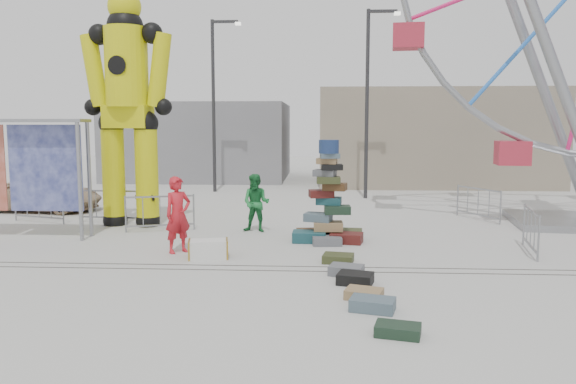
# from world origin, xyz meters

# --- Properties ---
(ground) EXTENTS (90.00, 90.00, 0.00)m
(ground) POSITION_xyz_m (0.00, 0.00, 0.00)
(ground) COLOR #9E9E99
(ground) RESTS_ON ground
(track_line_near) EXTENTS (40.00, 0.04, 0.01)m
(track_line_near) POSITION_xyz_m (0.00, 0.60, 0.00)
(track_line_near) COLOR #47443F
(track_line_near) RESTS_ON ground
(track_line_far) EXTENTS (40.00, 0.04, 0.01)m
(track_line_far) POSITION_xyz_m (0.00, 1.00, 0.00)
(track_line_far) COLOR #47443F
(track_line_far) RESTS_ON ground
(building_right) EXTENTS (12.00, 8.00, 5.00)m
(building_right) POSITION_xyz_m (7.00, 20.00, 2.50)
(building_right) COLOR gray
(building_right) RESTS_ON ground
(building_left) EXTENTS (10.00, 8.00, 4.40)m
(building_left) POSITION_xyz_m (-6.00, 22.00, 2.20)
(building_left) COLOR gray
(building_left) RESTS_ON ground
(lamp_post_right) EXTENTS (1.41, 0.25, 8.00)m
(lamp_post_right) POSITION_xyz_m (3.09, 13.00, 4.48)
(lamp_post_right) COLOR #2D2D30
(lamp_post_right) RESTS_ON ground
(lamp_post_left) EXTENTS (1.41, 0.25, 8.00)m
(lamp_post_left) POSITION_xyz_m (-3.91, 15.00, 4.48)
(lamp_post_left) COLOR #2D2D30
(lamp_post_left) RESTS_ON ground
(suitcase_tower) EXTENTS (1.96, 1.74, 2.78)m
(suitcase_tower) POSITION_xyz_m (1.24, 3.89, 0.78)
(suitcase_tower) COLOR #1C4C54
(suitcase_tower) RESTS_ON ground
(crash_test_dummy) EXTENTS (2.98, 1.31, 7.49)m
(crash_test_dummy) POSITION_xyz_m (-4.97, 5.93, 3.95)
(crash_test_dummy) COLOR black
(crash_test_dummy) RESTS_ON ground
(banner_scaffold) EXTENTS (4.62, 0.79, 3.34)m
(banner_scaffold) POSITION_xyz_m (-7.76, 3.85, 2.51)
(banner_scaffold) COLOR gray
(banner_scaffold) RESTS_ON ground
(steamer_trunk) EXTENTS (1.02, 0.71, 0.44)m
(steamer_trunk) POSITION_xyz_m (-1.66, 1.70, 0.22)
(steamer_trunk) COLOR silver
(steamer_trunk) RESTS_ON ground
(row_case_0) EXTENTS (0.78, 0.65, 0.19)m
(row_case_0) POSITION_xyz_m (1.45, 1.44, 0.10)
(row_case_0) COLOR #3C4321
(row_case_0) RESTS_ON ground
(row_case_1) EXTENTS (0.81, 0.67, 0.21)m
(row_case_1) POSITION_xyz_m (1.59, 0.35, 0.11)
(row_case_1) COLOR slate
(row_case_1) RESTS_ON ground
(row_case_2) EXTENTS (0.81, 0.69, 0.22)m
(row_case_2) POSITION_xyz_m (1.73, -0.32, 0.11)
(row_case_2) COLOR black
(row_case_2) RESTS_ON ground
(row_case_3) EXTENTS (0.78, 0.66, 0.18)m
(row_case_3) POSITION_xyz_m (1.84, -1.27, 0.09)
(row_case_3) COLOR #9A794E
(row_case_3) RESTS_ON ground
(row_case_4) EXTENTS (0.86, 0.66, 0.22)m
(row_case_4) POSITION_xyz_m (1.93, -1.94, 0.11)
(row_case_4) COLOR slate
(row_case_4) RESTS_ON ground
(row_case_5) EXTENTS (0.77, 0.59, 0.18)m
(row_case_5) POSITION_xyz_m (2.21, -3.08, 0.09)
(row_case_5) COLOR #1C3222
(row_case_5) RESTS_ON ground
(barricade_dummy_a) EXTENTS (1.94, 0.69, 1.10)m
(barricade_dummy_a) POSITION_xyz_m (-8.18, 6.29, 0.55)
(barricade_dummy_a) COLOR gray
(barricade_dummy_a) RESTS_ON ground
(barricade_dummy_b) EXTENTS (2.00, 0.23, 1.10)m
(barricade_dummy_b) POSITION_xyz_m (-5.79, 6.34, 0.55)
(barricade_dummy_b) COLOR gray
(barricade_dummy_b) RESTS_ON ground
(barricade_dummy_c) EXTENTS (1.94, 0.68, 1.10)m
(barricade_dummy_c) POSITION_xyz_m (-3.77, 5.01, 0.55)
(barricade_dummy_c) COLOR gray
(barricade_dummy_c) RESTS_ON ground
(barricade_wheel_front) EXTENTS (0.46, 1.99, 1.10)m
(barricade_wheel_front) POSITION_xyz_m (6.29, 2.74, 0.55)
(barricade_wheel_front) COLOR gray
(barricade_wheel_front) RESTS_ON ground
(barricade_wheel_back) EXTENTS (1.02, 1.82, 1.10)m
(barricade_wheel_back) POSITION_xyz_m (6.33, 7.62, 0.55)
(barricade_wheel_back) COLOR gray
(barricade_wheel_back) RESTS_ON ground
(pedestrian_red) EXTENTS (0.82, 0.81, 1.91)m
(pedestrian_red) POSITION_xyz_m (-2.52, 2.24, 0.96)
(pedestrian_red) COLOR red
(pedestrian_red) RESTS_ON ground
(pedestrian_green) EXTENTS (0.96, 0.81, 1.74)m
(pedestrian_green) POSITION_xyz_m (-0.88, 5.07, 0.87)
(pedestrian_green) COLOR #1C7033
(pedestrian_green) RESTS_ON ground
(pedestrian_black) EXTENTS (1.05, 0.98, 1.73)m
(pedestrian_black) POSITION_xyz_m (-4.51, 5.90, 0.87)
(pedestrian_black) COLOR black
(pedestrian_black) RESTS_ON ground
(parked_suv) EXTENTS (4.42, 2.34, 1.18)m
(parked_suv) POSITION_xyz_m (-9.26, 8.71, 0.59)
(parked_suv) COLOR tan
(parked_suv) RESTS_ON ground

